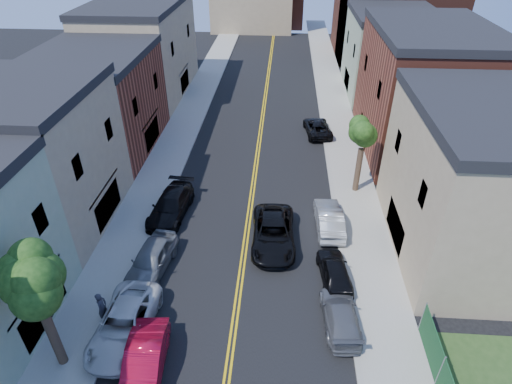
% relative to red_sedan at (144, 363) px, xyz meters
% --- Properties ---
extents(sidewalk_left, '(3.20, 100.00, 0.15)m').
position_rel_red_sedan_xyz_m(sidewalk_left, '(-4.10, 26.26, -0.71)').
color(sidewalk_left, gray).
rests_on(sidewalk_left, ground).
extents(sidewalk_right, '(3.20, 100.00, 0.15)m').
position_rel_red_sedan_xyz_m(sidewalk_right, '(11.70, 26.26, -0.71)').
color(sidewalk_right, gray).
rests_on(sidewalk_right, ground).
extents(curb_left, '(0.30, 100.00, 0.15)m').
position_rel_red_sedan_xyz_m(curb_left, '(-2.35, 26.26, -0.71)').
color(curb_left, gray).
rests_on(curb_left, ground).
extents(curb_right, '(0.30, 100.00, 0.15)m').
position_rel_red_sedan_xyz_m(curb_right, '(9.95, 26.26, -0.71)').
color(curb_right, gray).
rests_on(curb_right, ground).
extents(bldg_left_tan_near, '(9.00, 10.00, 9.00)m').
position_rel_red_sedan_xyz_m(bldg_left_tan_near, '(-10.20, 11.26, 3.72)').
color(bldg_left_tan_near, '#998466').
rests_on(bldg_left_tan_near, ground).
extents(bldg_left_brick, '(9.00, 12.00, 8.00)m').
position_rel_red_sedan_xyz_m(bldg_left_brick, '(-10.20, 22.26, 3.22)').
color(bldg_left_brick, brown).
rests_on(bldg_left_brick, ground).
extents(bldg_left_tan_far, '(9.00, 16.00, 9.50)m').
position_rel_red_sedan_xyz_m(bldg_left_tan_far, '(-10.20, 36.26, 3.97)').
color(bldg_left_tan_far, '#998466').
rests_on(bldg_left_tan_far, ground).
extents(bldg_right_tan, '(9.00, 12.00, 9.00)m').
position_rel_red_sedan_xyz_m(bldg_right_tan, '(17.80, 10.26, 3.72)').
color(bldg_right_tan, '#998466').
rests_on(bldg_right_tan, ground).
extents(bldg_right_brick, '(9.00, 14.00, 10.00)m').
position_rel_red_sedan_xyz_m(bldg_right_brick, '(17.80, 24.26, 4.22)').
color(bldg_right_brick, brown).
rests_on(bldg_right_brick, ground).
extents(bldg_right_palegrn, '(9.00, 12.00, 8.50)m').
position_rel_red_sedan_xyz_m(bldg_right_palegrn, '(17.80, 38.26, 3.47)').
color(bldg_right_palegrn, gray).
rests_on(bldg_right_palegrn, ground).
extents(church, '(16.20, 14.20, 22.60)m').
position_rel_red_sedan_xyz_m(church, '(20.13, 53.32, 6.46)').
color(church, '#4C2319').
rests_on(church, ground).
extents(tree_left_mid, '(5.20, 5.20, 9.29)m').
position_rel_red_sedan_xyz_m(tree_left_mid, '(-4.08, 0.26, 5.80)').
color(tree_left_mid, '#38281C').
rests_on(tree_left_mid, sidewalk_left).
extents(tree_right_far, '(4.40, 4.40, 8.03)m').
position_rel_red_sedan_xyz_m(tree_right_far, '(11.72, 16.26, 4.98)').
color(tree_right_far, '#38281C').
rests_on(tree_right_far, sidewalk_right).
extents(red_sedan, '(2.06, 4.88, 1.56)m').
position_rel_red_sedan_xyz_m(red_sedan, '(0.00, 0.00, 0.00)').
color(red_sedan, '#AA0B27').
rests_on(red_sedan, ground).
extents(white_pickup, '(2.74, 5.61, 1.53)m').
position_rel_red_sedan_xyz_m(white_pickup, '(-1.64, 2.09, -0.01)').
color(white_pickup, silver).
rests_on(white_pickup, ground).
extents(grey_car_left, '(2.57, 5.06, 1.65)m').
position_rel_red_sedan_xyz_m(grey_car_left, '(-1.55, 6.80, 0.04)').
color(grey_car_left, slate).
rests_on(grey_car_left, ground).
extents(black_car_left, '(2.77, 5.71, 1.60)m').
position_rel_red_sedan_xyz_m(black_car_left, '(-1.70, 12.30, 0.02)').
color(black_car_left, black).
rests_on(black_car_left, ground).
extents(grey_car_right, '(2.09, 4.51, 1.28)m').
position_rel_red_sedan_xyz_m(grey_car_right, '(9.30, 3.51, -0.14)').
color(grey_car_right, '#54565B').
rests_on(grey_car_right, ground).
extents(black_car_right, '(2.09, 4.23, 1.39)m').
position_rel_red_sedan_xyz_m(black_car_right, '(9.27, 6.69, -0.09)').
color(black_car_right, black).
rests_on(black_car_right, ground).
extents(silver_car_right, '(1.87, 4.79, 1.56)m').
position_rel_red_sedan_xyz_m(silver_car_right, '(9.30, 11.55, -0.00)').
color(silver_car_right, '#B0B3B8').
rests_on(silver_car_right, ground).
extents(dark_car_right_far, '(2.87, 5.09, 1.34)m').
position_rel_red_sedan_xyz_m(dark_car_right_far, '(9.30, 26.18, -0.11)').
color(dark_car_right_far, black).
rests_on(dark_car_right_far, ground).
extents(black_suv_lane, '(2.92, 5.97, 1.63)m').
position_rel_red_sedan_xyz_m(black_suv_lane, '(5.60, 9.72, 0.03)').
color(black_suv_lane, black).
rests_on(black_suv_lane, ground).
extents(pedestrian_left, '(0.48, 0.70, 1.84)m').
position_rel_red_sedan_xyz_m(pedestrian_left, '(-3.00, 2.82, 0.29)').
color(pedestrian_left, '#282830').
rests_on(pedestrian_left, sidewalk_left).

